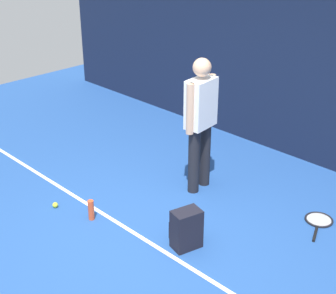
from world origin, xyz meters
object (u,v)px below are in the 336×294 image
Objects in this scene: tennis_racket at (319,221)px; tennis_player at (201,117)px; backpack at (186,229)px; tennis_ball_near_player at (55,205)px; water_bottle at (91,210)px.

tennis_player is at bearing 81.42° from tennis_racket.
tennis_player is 1.82m from tennis_racket.
backpack is 1.73m from tennis_ball_near_player.
tennis_player is 2.04m from tennis_ball_near_player.
backpack is 1.79× the size of water_bottle.
tennis_player is at bearing 60.62° from tennis_ball_near_player.
tennis_racket is 1.44× the size of backpack.
tennis_player is at bearing 75.12° from water_bottle.
tennis_player reaches higher than tennis_ball_near_player.
tennis_racket is at bearing 43.74° from water_bottle.
water_bottle reaches higher than tennis_ball_near_player.
tennis_ball_near_player is (-2.39, -1.96, 0.02)m from tennis_racket.
backpack is at bearing 128.68° from tennis_racket.
water_bottle is at bearing -56.15° from backpack.
backpack is 1.19m from water_bottle.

